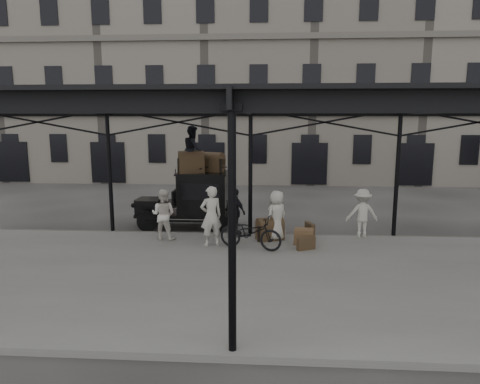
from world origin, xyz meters
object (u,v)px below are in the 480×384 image
at_px(taxi, 195,197).
at_px(bicycle, 250,232).
at_px(porter_official, 235,212).
at_px(steamer_trunk_roof_near, 191,164).
at_px(porter_left, 211,216).
at_px(steamer_trunk_platform, 270,230).

bearing_deg(taxi, bicycle, -53.52).
bearing_deg(porter_official, taxi, 2.33).
relative_size(porter_official, steamer_trunk_roof_near, 1.76).
height_order(porter_left, steamer_trunk_platform, porter_left).
height_order(taxi, steamer_trunk_platform, taxi).
distance_m(porter_left, steamer_trunk_platform, 2.14).
relative_size(porter_left, porter_official, 1.18).
bearing_deg(steamer_trunk_platform, taxi, 124.13).
xyz_separation_m(porter_official, steamer_trunk_platform, (1.21, -0.56, -0.50)).
xyz_separation_m(porter_official, steamer_trunk_roof_near, (-1.72, 1.13, 1.55)).
bearing_deg(bicycle, taxi, 54.45).
bearing_deg(taxi, steamer_trunk_roof_near, -108.07).
relative_size(porter_official, bicycle, 0.80).
relative_size(steamer_trunk_roof_near, steamer_trunk_platform, 1.08).
distance_m(taxi, porter_official, 2.15).
xyz_separation_m(porter_left, bicycle, (1.27, -0.30, -0.43)).
distance_m(porter_left, porter_official, 1.52).
relative_size(porter_left, steamer_trunk_roof_near, 2.08).
bearing_deg(taxi, porter_left, -70.40).
bearing_deg(porter_left, bicycle, 142.48).
distance_m(porter_official, bicycle, 1.78).
height_order(bicycle, steamer_trunk_roof_near, steamer_trunk_roof_near).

